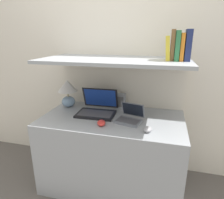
# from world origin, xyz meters

# --- Properties ---
(wall_back) EXTENTS (6.00, 0.05, 2.40)m
(wall_back) POSITION_xyz_m (0.00, 0.76, 1.20)
(wall_back) COLOR silver
(wall_back) RESTS_ON ground_plane
(desk) EXTENTS (1.28, 0.69, 0.71)m
(desk) POSITION_xyz_m (0.00, 0.35, 0.36)
(desk) COLOR #999EA3
(desk) RESTS_ON ground_plane
(back_riser) EXTENTS (1.28, 0.04, 1.21)m
(back_riser) POSITION_xyz_m (0.00, 0.71, 0.60)
(back_riser) COLOR silver
(back_riser) RESTS_ON ground_plane
(shelf) EXTENTS (1.28, 0.63, 0.03)m
(shelf) POSITION_xyz_m (0.00, 0.42, 1.22)
(shelf) COLOR #999EA3
(shelf) RESTS_ON back_riser
(table_lamp) EXTENTS (0.20, 0.20, 0.29)m
(table_lamp) POSITION_xyz_m (-0.52, 0.52, 0.89)
(table_lamp) COLOR #7593B2
(table_lamp) RESTS_ON desk
(laptop_large) EXTENTS (0.36, 0.33, 0.23)m
(laptop_large) POSITION_xyz_m (-0.17, 0.42, 0.76)
(laptop_large) COLOR black
(laptop_large) RESTS_ON desk
(laptop_small) EXTENTS (0.25, 0.25, 0.15)m
(laptop_small) POSITION_xyz_m (0.17, 0.31, 0.75)
(laptop_small) COLOR slate
(laptop_small) RESTS_ON desk
(computer_mouse) EXTENTS (0.10, 0.12, 0.04)m
(computer_mouse) POSITION_xyz_m (-0.05, 0.17, 0.73)
(computer_mouse) COLOR red
(computer_mouse) RESTS_ON desk
(second_mouse) EXTENTS (0.08, 0.10, 0.04)m
(second_mouse) POSITION_xyz_m (0.34, 0.15, 0.73)
(second_mouse) COLOR #99999E
(second_mouse) RESTS_ON desk
(router_box) EXTENTS (0.14, 0.07, 0.15)m
(router_box) POSITION_xyz_m (0.00, 0.61, 0.79)
(router_box) COLOR gray
(router_box) RESTS_ON desk
(book_navy) EXTENTS (0.04, 0.15, 0.24)m
(book_navy) POSITION_xyz_m (0.59, 0.42, 1.36)
(book_navy) COLOR navy
(book_navy) RESTS_ON shelf
(book_orange) EXTENTS (0.03, 0.15, 0.21)m
(book_orange) POSITION_xyz_m (0.55, 0.42, 1.34)
(book_orange) COLOR orange
(book_orange) RESTS_ON shelf
(book_green) EXTENTS (0.03, 0.17, 0.23)m
(book_green) POSITION_xyz_m (0.51, 0.42, 1.35)
(book_green) COLOR #2D7042
(book_green) RESTS_ON shelf
(book_brown) EXTENTS (0.03, 0.13, 0.24)m
(book_brown) POSITION_xyz_m (0.48, 0.42, 1.36)
(book_brown) COLOR brown
(book_brown) RESTS_ON shelf
(book_yellow) EXTENTS (0.05, 0.15, 0.19)m
(book_yellow) POSITION_xyz_m (0.44, 0.42, 1.33)
(book_yellow) COLOR gold
(book_yellow) RESTS_ON shelf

